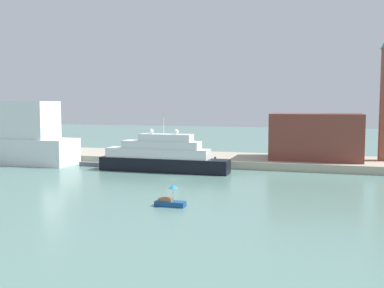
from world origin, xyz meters
TOP-DOWN VIEW (x-y plane):
  - ground at (0.00, 0.00)m, footprint 400.00×400.00m
  - quay_dock at (0.00, 25.50)m, footprint 110.00×19.00m
  - large_yacht at (-5.52, 8.31)m, footprint 28.56×4.65m
  - small_motorboat at (7.19, -22.35)m, footprint 4.35×1.65m
  - work_barge at (-24.32, 11.66)m, footprint 5.71×1.87m
  - harbor_building at (26.06, 25.75)m, footprint 20.32×13.51m
  - parked_car at (-12.31, 23.20)m, footprint 3.90×1.88m
  - person_figure at (-8.58, 21.48)m, footprint 0.36×0.36m
  - mooring_bollard at (4.10, 17.19)m, footprint 0.43×0.43m

SIDE VIEW (x-z plane):
  - ground at x=0.00m, z-range 0.00..0.00m
  - work_barge at x=-24.32m, z-range 0.00..0.94m
  - small_motorboat at x=7.19m, z-range -0.75..2.34m
  - quay_dock at x=0.00m, z-range 0.00..1.79m
  - mooring_bollard at x=4.10m, z-range 1.79..2.54m
  - parked_car at x=-12.31m, z-range 1.68..3.09m
  - person_figure at x=-8.58m, z-range 1.73..3.43m
  - large_yacht at x=-5.52m, z-range -2.68..9.19m
  - harbor_building at x=26.06m, z-range 1.79..12.35m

